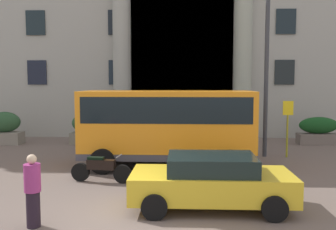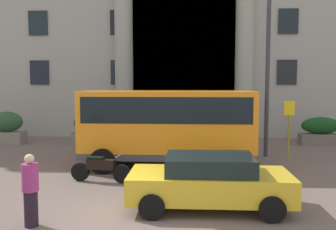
# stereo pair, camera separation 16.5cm
# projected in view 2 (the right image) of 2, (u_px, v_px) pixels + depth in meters

# --- Properties ---
(ground_plane) EXTENTS (80.00, 64.00, 0.12)m
(ground_plane) POSITION_uv_depth(u_px,v_px,m) (127.00, 222.00, 8.58)
(ground_plane) COLOR #675850
(office_building_facade) EXTENTS (41.81, 9.75, 17.28)m
(office_building_facade) POSITION_uv_depth(u_px,v_px,m) (165.00, 4.00, 25.21)
(office_building_facade) COLOR #9C9C92
(office_building_facade) RESTS_ON ground_plane
(orange_minibus) EXTENTS (6.40, 2.85, 2.90)m
(orange_minibus) POSITION_uv_depth(u_px,v_px,m) (168.00, 122.00, 13.86)
(orange_minibus) COLOR orange
(orange_minibus) RESTS_ON ground_plane
(bus_stop_sign) EXTENTS (0.44, 0.08, 2.43)m
(bus_stop_sign) POSITION_uv_depth(u_px,v_px,m) (289.00, 123.00, 15.57)
(bus_stop_sign) COLOR olive
(bus_stop_sign) RESTS_ON ground_plane
(hedge_planter_east) EXTENTS (1.73, 0.90, 1.70)m
(hedge_planter_east) POSITION_uv_depth(u_px,v_px,m) (7.00, 128.00, 19.20)
(hedge_planter_east) COLOR gray
(hedge_planter_east) RESTS_ON ground_plane
(hedge_planter_entrance_right) EXTENTS (2.11, 0.78, 1.44)m
(hedge_planter_entrance_right) POSITION_uv_depth(u_px,v_px,m) (321.00, 131.00, 18.90)
(hedge_planter_entrance_right) COLOR #695F56
(hedge_planter_entrance_right) RESTS_ON ground_plane
(hedge_planter_far_west) EXTENTS (1.93, 0.74, 1.60)m
(hedge_planter_far_west) POSITION_uv_depth(u_px,v_px,m) (187.00, 130.00, 18.97)
(hedge_planter_far_west) COLOR #6A6B59
(hedge_planter_far_west) RESTS_ON ground_plane
(hedge_planter_far_east) EXTENTS (1.51, 0.99, 1.58)m
(hedge_planter_far_east) POSITION_uv_depth(u_px,v_px,m) (88.00, 129.00, 19.29)
(hedge_planter_far_east) COLOR gray
(hedge_planter_far_east) RESTS_ON ground_plane
(parked_compact_extra) EXTENTS (4.10, 2.01, 1.37)m
(parked_compact_extra) POSITION_uv_depth(u_px,v_px,m) (209.00, 181.00, 9.30)
(parked_compact_extra) COLOR gold
(parked_compact_extra) RESTS_ON ground_plane
(scooter_by_planter) EXTENTS (1.99, 0.67, 0.89)m
(scooter_by_planter) POSITION_uv_depth(u_px,v_px,m) (205.00, 169.00, 11.66)
(scooter_by_planter) COLOR black
(scooter_by_planter) RESTS_ON ground_plane
(motorcycle_near_kerb) EXTENTS (2.02, 0.57, 0.89)m
(motorcycle_near_kerb) POSITION_uv_depth(u_px,v_px,m) (100.00, 168.00, 11.80)
(motorcycle_near_kerb) COLOR black
(motorcycle_near_kerb) RESTS_ON ground_plane
(pedestrian_man_red_shirt) EXTENTS (0.36, 0.36, 1.64)m
(pedestrian_man_red_shirt) POSITION_uv_depth(u_px,v_px,m) (30.00, 190.00, 8.11)
(pedestrian_man_red_shirt) COLOR black
(pedestrian_man_red_shirt) RESTS_ON ground_plane
(lamppost_plaza_centre) EXTENTS (0.40, 0.40, 7.87)m
(lamppost_plaza_centre) POSITION_uv_depth(u_px,v_px,m) (268.00, 51.00, 15.49)
(lamppost_plaza_centre) COLOR #33353B
(lamppost_plaza_centre) RESTS_ON ground_plane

